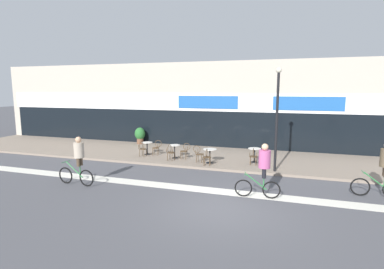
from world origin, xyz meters
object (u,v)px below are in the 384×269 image
cafe_chair_1_side (185,150)px  cyclist_0 (78,158)px  cafe_chair_0_side (157,147)px  cafe_chair_3_near (253,155)px  planter_pot (140,135)px  bistro_table_3 (255,152)px  lamp_post (277,112)px  cyclist_2 (384,166)px  cafe_chair_0_near (142,148)px  cafe_chair_1_near (170,151)px  cafe_chair_2_side (198,153)px  bistro_table_0 (147,146)px  bistro_table_1 (175,149)px  cafe_chair_2_near (207,156)px  bistro_table_2 (210,153)px  cyclist_1 (263,167)px

cafe_chair_1_side → cyclist_0: 6.10m
cafe_chair_1_side → cyclist_0: bearing=59.6°
cafe_chair_0_side → cafe_chair_3_near: (5.68, -0.65, 0.00)m
planter_pot → bistro_table_3: bearing=-20.3°
lamp_post → cyclist_2: lamp_post is taller
bistro_table_3 → planter_pot: bearing=159.7°
cafe_chair_0_near → cafe_chair_1_near: 1.95m
cafe_chair_0_side → cafe_chair_1_side: 1.96m
cafe_chair_0_near → cafe_chair_3_near: (6.32, -0.01, 0.00)m
cafe_chair_0_near → cafe_chair_2_side: same height
cafe_chair_1_near → lamp_post: size_ratio=0.19×
bistro_table_3 → lamp_post: bearing=-52.8°
cafe_chair_3_near → cafe_chair_0_near: bearing=86.4°
bistro_table_0 → cafe_chair_2_side: bearing=-14.4°
bistro_table_0 → cyclist_2: size_ratio=0.35×
cafe_chair_1_side → cafe_chair_1_near: bearing=41.9°
bistro_table_1 → cafe_chair_2_near: bearing=-26.9°
bistro_table_2 → cyclist_0: (-4.36, -4.90, 0.49)m
cafe_chair_0_side → cafe_chair_1_side: bearing=161.7°
cafe_chair_1_near → cyclist_0: size_ratio=0.44×
bistro_table_2 → cafe_chair_0_side: (-3.46, 0.90, -0.02)m
cafe_chair_0_near → planter_pot: planter_pot is taller
cafe_chair_1_side → planter_pot: (-4.62, 3.50, 0.13)m
cafe_chair_3_near → cafe_chair_2_side: bearing=91.5°
cafe_chair_2_side → cyclist_2: cyclist_2 is taller
lamp_post → cyclist_0: (-7.70, -4.31, -1.78)m
cafe_chair_1_near → cyclist_0: cyclist_0 is taller
cafe_chair_0_side → cafe_chair_2_side: size_ratio=1.00×
cafe_chair_3_near → planter_pot: (-8.40, 3.74, 0.13)m
cafe_chair_3_near → cafe_chair_2_near: bearing=108.1°
cafe_chair_1_side → cyclist_1: bearing=132.3°
bistro_table_2 → lamp_post: 4.08m
cafe_chair_2_side → cyclist_1: 5.50m
bistro_table_0 → cafe_chair_1_near: bearing=-28.6°
bistro_table_1 → cafe_chair_1_near: size_ratio=0.85×
cafe_chair_1_side → cyclist_2: (8.78, -3.21, 0.57)m
cyclist_2 → cafe_chair_2_near: bearing=-14.3°
cafe_chair_2_near → cyclist_0: size_ratio=0.44×
bistro_table_0 → cafe_chair_3_near: (6.31, -0.64, -0.00)m
bistro_table_3 → cafe_chair_3_near: 0.63m
bistro_table_3 → cyclist_0: size_ratio=0.37×
bistro_table_3 → cafe_chair_2_near: bearing=-145.8°
bistro_table_1 → cyclist_1: 6.94m
cafe_chair_3_near → bistro_table_2: bearing=93.0°
bistro_table_3 → bistro_table_0: bearing=179.9°
planter_pot → lamp_post: lamp_post is taller
cafe_chair_2_side → planter_pot: size_ratio=0.77×
cyclist_1 → lamp_post: bearing=-100.5°
bistro_table_2 → cafe_chair_0_near: 4.10m
bistro_table_3 → cafe_chair_2_near: (-2.21, -1.50, -0.02)m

